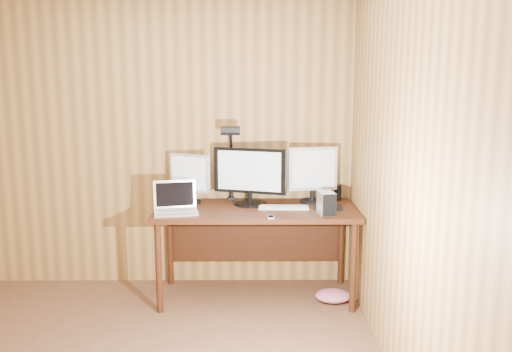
{
  "coord_description": "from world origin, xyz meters",
  "views": [
    {
      "loc": [
        0.9,
        -2.57,
        1.78
      ],
      "look_at": [
        0.93,
        1.58,
        1.02
      ],
      "focal_mm": 38.0,
      "sensor_mm": 36.0,
      "label": 1
    }
  ],
  "objects_px": {
    "laptop": "(175,204)",
    "mouse": "(328,205)",
    "monitor_center": "(250,175)",
    "speaker": "(338,193)",
    "hard_drive": "(326,203)",
    "phone": "(271,217)",
    "monitor_right": "(313,173)",
    "keyboard": "(284,207)",
    "desk": "(256,220)",
    "monitor_left": "(190,177)",
    "desk_lamp": "(231,152)"
  },
  "relations": [
    {
      "from": "monitor_center",
      "to": "laptop",
      "type": "xyz_separation_m",
      "value": [
        -0.58,
        -0.24,
        -0.19
      ]
    },
    {
      "from": "monitor_left",
      "to": "keyboard",
      "type": "distance_m",
      "value": 0.82
    },
    {
      "from": "monitor_right",
      "to": "phone",
      "type": "height_order",
      "value": "monitor_right"
    },
    {
      "from": "mouse",
      "to": "hard_drive",
      "type": "height_order",
      "value": "hard_drive"
    },
    {
      "from": "monitor_center",
      "to": "desk_lamp",
      "type": "relative_size",
      "value": 0.86
    },
    {
      "from": "keyboard",
      "to": "phone",
      "type": "distance_m",
      "value": 0.31
    },
    {
      "from": "monitor_right",
      "to": "desk_lamp",
      "type": "relative_size",
      "value": 0.68
    },
    {
      "from": "monitor_left",
      "to": "laptop",
      "type": "bearing_deg",
      "value": -80.34
    },
    {
      "from": "monitor_center",
      "to": "laptop",
      "type": "distance_m",
      "value": 0.65
    },
    {
      "from": "monitor_right",
      "to": "phone",
      "type": "distance_m",
      "value": 0.66
    },
    {
      "from": "monitor_left",
      "to": "monitor_right",
      "type": "relative_size",
      "value": 0.88
    },
    {
      "from": "desk_lamp",
      "to": "mouse",
      "type": "bearing_deg",
      "value": 0.71
    },
    {
      "from": "phone",
      "to": "hard_drive",
      "type": "bearing_deg",
      "value": 12.83
    },
    {
      "from": "hard_drive",
      "to": "desk_lamp",
      "type": "bearing_deg",
      "value": 139.84
    },
    {
      "from": "laptop",
      "to": "keyboard",
      "type": "bearing_deg",
      "value": -4.18
    },
    {
      "from": "desk",
      "to": "keyboard",
      "type": "relative_size",
      "value": 4.0
    },
    {
      "from": "desk",
      "to": "desk_lamp",
      "type": "xyz_separation_m",
      "value": [
        -0.21,
        0.15,
        0.54
      ]
    },
    {
      "from": "monitor_right",
      "to": "speaker",
      "type": "xyz_separation_m",
      "value": [
        0.23,
        0.09,
        -0.19
      ]
    },
    {
      "from": "monitor_center",
      "to": "phone",
      "type": "xyz_separation_m",
      "value": [
        0.16,
        -0.43,
        -0.24
      ]
    },
    {
      "from": "monitor_left",
      "to": "desk_lamp",
      "type": "distance_m",
      "value": 0.4
    },
    {
      "from": "monitor_right",
      "to": "hard_drive",
      "type": "height_order",
      "value": "monitor_right"
    },
    {
      "from": "mouse",
      "to": "desk_lamp",
      "type": "height_order",
      "value": "desk_lamp"
    },
    {
      "from": "monitor_right",
      "to": "hard_drive",
      "type": "relative_size",
      "value": 2.67
    },
    {
      "from": "laptop",
      "to": "speaker",
      "type": "relative_size",
      "value": 2.83
    },
    {
      "from": "laptop",
      "to": "mouse",
      "type": "height_order",
      "value": "laptop"
    },
    {
      "from": "monitor_center",
      "to": "mouse",
      "type": "xyz_separation_m",
      "value": [
        0.63,
        -0.11,
        -0.22
      ]
    },
    {
      "from": "mouse",
      "to": "hard_drive",
      "type": "distance_m",
      "value": 0.23
    },
    {
      "from": "monitor_left",
      "to": "hard_drive",
      "type": "height_order",
      "value": "monitor_left"
    },
    {
      "from": "laptop",
      "to": "desk_lamp",
      "type": "height_order",
      "value": "desk_lamp"
    },
    {
      "from": "monitor_center",
      "to": "keyboard",
      "type": "distance_m",
      "value": 0.38
    },
    {
      "from": "monitor_right",
      "to": "laptop",
      "type": "height_order",
      "value": "monitor_right"
    },
    {
      "from": "monitor_left",
      "to": "speaker",
      "type": "height_order",
      "value": "monitor_left"
    },
    {
      "from": "monitor_left",
      "to": "speaker",
      "type": "xyz_separation_m",
      "value": [
        1.24,
        0.09,
        -0.15
      ]
    },
    {
      "from": "speaker",
      "to": "laptop",
      "type": "bearing_deg",
      "value": -163.45
    },
    {
      "from": "monitor_left",
      "to": "desk",
      "type": "bearing_deg",
      "value": 12.94
    },
    {
      "from": "laptop",
      "to": "speaker",
      "type": "bearing_deg",
      "value": 5.43
    },
    {
      "from": "monitor_center",
      "to": "speaker",
      "type": "bearing_deg",
      "value": 27.72
    },
    {
      "from": "monitor_center",
      "to": "monitor_right",
      "type": "distance_m",
      "value": 0.52
    },
    {
      "from": "monitor_center",
      "to": "speaker",
      "type": "relative_size",
      "value": 4.49
    },
    {
      "from": "speaker",
      "to": "mouse",
      "type": "bearing_deg",
      "value": -114.35
    },
    {
      "from": "mouse",
      "to": "phone",
      "type": "relative_size",
      "value": 1.09
    },
    {
      "from": "desk",
      "to": "monitor_left",
      "type": "distance_m",
      "value": 0.65
    },
    {
      "from": "desk",
      "to": "monitor_center",
      "type": "height_order",
      "value": "monitor_center"
    },
    {
      "from": "desk",
      "to": "monitor_center",
      "type": "distance_m",
      "value": 0.37
    },
    {
      "from": "monitor_center",
      "to": "laptop",
      "type": "height_order",
      "value": "monitor_center"
    },
    {
      "from": "monitor_center",
      "to": "mouse",
      "type": "height_order",
      "value": "monitor_center"
    },
    {
      "from": "mouse",
      "to": "phone",
      "type": "distance_m",
      "value": 0.57
    },
    {
      "from": "laptop",
      "to": "keyboard",
      "type": "height_order",
      "value": "laptop"
    },
    {
      "from": "monitor_right",
      "to": "keyboard",
      "type": "height_order",
      "value": "monitor_right"
    },
    {
      "from": "speaker",
      "to": "hard_drive",
      "type": "bearing_deg",
      "value": -109.02
    }
  ]
}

